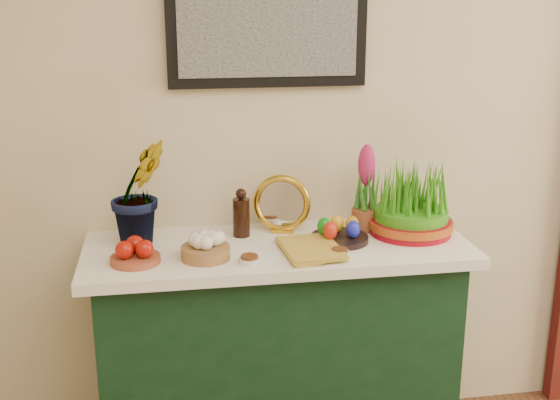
% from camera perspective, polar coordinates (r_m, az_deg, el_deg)
% --- Properties ---
extents(sideboard, '(1.30, 0.45, 0.85)m').
position_cam_1_polar(sideboard, '(2.76, -0.17, -12.65)').
color(sideboard, '#13351A').
rests_on(sideboard, ground).
extents(tablecloth, '(1.40, 0.55, 0.04)m').
position_cam_1_polar(tablecloth, '(2.57, -0.18, -3.96)').
color(tablecloth, white).
rests_on(tablecloth, sideboard).
extents(hyacinth_green, '(0.33, 0.31, 0.51)m').
position_cam_1_polar(hyacinth_green, '(2.54, -11.42, 1.99)').
color(hyacinth_green, '#2B6B1D').
rests_on(hyacinth_green, tablecloth).
extents(apple_bowl, '(0.20, 0.20, 0.09)m').
position_cam_1_polar(apple_bowl, '(2.42, -11.70, -4.22)').
color(apple_bowl, '#9A4529').
rests_on(apple_bowl, tablecloth).
extents(garlic_basket, '(0.19, 0.19, 0.09)m').
position_cam_1_polar(garlic_basket, '(2.42, -6.08, -3.89)').
color(garlic_basket, olive).
rests_on(garlic_basket, tablecloth).
extents(vinegar_cruet, '(0.06, 0.06, 0.18)m').
position_cam_1_polar(vinegar_cruet, '(2.62, -3.17, -1.24)').
color(vinegar_cruet, black).
rests_on(vinegar_cruet, tablecloth).
extents(mirror, '(0.23, 0.11, 0.22)m').
position_cam_1_polar(mirror, '(2.66, 0.14, -0.36)').
color(mirror, gold).
rests_on(mirror, tablecloth).
extents(book, '(0.20, 0.27, 0.04)m').
position_cam_1_polar(book, '(2.44, 0.32, -4.14)').
color(book, gold).
rests_on(book, tablecloth).
extents(spice_dish_left, '(0.07, 0.07, 0.03)m').
position_cam_1_polar(spice_dish_left, '(2.38, -2.50, -4.86)').
color(spice_dish_left, silver).
rests_on(spice_dish_left, tablecloth).
extents(spice_dish_right, '(0.07, 0.07, 0.03)m').
position_cam_1_polar(spice_dish_right, '(2.45, 4.86, -4.28)').
color(spice_dish_right, silver).
rests_on(spice_dish_right, tablecloth).
extents(egg_plate, '(0.28, 0.28, 0.09)m').
position_cam_1_polar(egg_plate, '(2.59, 4.85, -2.69)').
color(egg_plate, black).
rests_on(egg_plate, tablecloth).
extents(hyacinth_pink, '(0.10, 0.10, 0.34)m').
position_cam_1_polar(hyacinth_pink, '(2.69, 6.97, 0.66)').
color(hyacinth_pink, brown).
rests_on(hyacinth_pink, tablecloth).
extents(wheatgrass_sabzeh, '(0.32, 0.32, 0.26)m').
position_cam_1_polar(wheatgrass_sabzeh, '(2.68, 10.64, -0.37)').
color(wheatgrass_sabzeh, maroon).
rests_on(wheatgrass_sabzeh, tablecloth).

